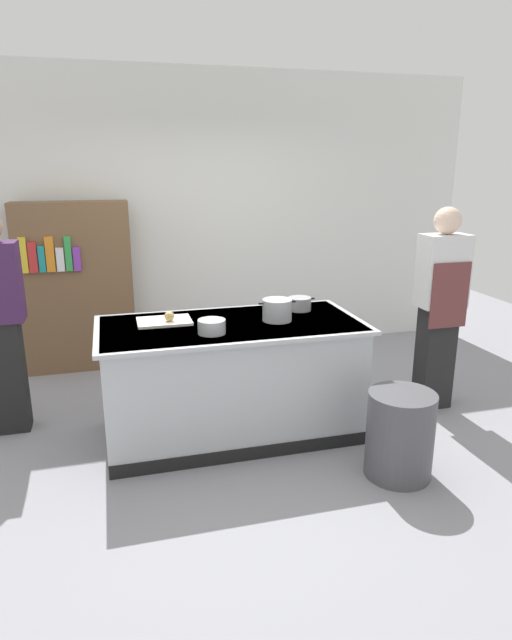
{
  "coord_description": "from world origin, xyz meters",
  "views": [
    {
      "loc": [
        -0.84,
        -3.82,
        2.05
      ],
      "look_at": [
        0.25,
        0.2,
        0.85
      ],
      "focal_mm": 30.58,
      "sensor_mm": 36.0,
      "label": 1
    }
  ],
  "objects_px": {
    "onion": "(169,316)",
    "bookshelf": "(76,288)",
    "stock_pot": "(277,310)",
    "person_chef": "(440,305)",
    "sauce_pan": "(300,304)",
    "mixing_bowl": "(212,327)",
    "trash_bin": "(400,434)"
  },
  "relations": [
    {
      "from": "person_chef",
      "to": "trash_bin",
      "type": "bearing_deg",
      "value": 136.87
    },
    {
      "from": "onion",
      "to": "mixing_bowl",
      "type": "bearing_deg",
      "value": -50.68
    },
    {
      "from": "stock_pot",
      "to": "sauce_pan",
      "type": "xyz_separation_m",
      "value": [
        0.27,
        0.24,
        -0.03
      ]
    },
    {
      "from": "onion",
      "to": "trash_bin",
      "type": "xyz_separation_m",
      "value": [
        1.4,
        -0.99,
        -0.66
      ]
    },
    {
      "from": "trash_bin",
      "to": "bookshelf",
      "type": "xyz_separation_m",
      "value": [
        -2.14,
        2.69,
        0.55
      ]
    },
    {
      "from": "stock_pot",
      "to": "person_chef",
      "type": "height_order",
      "value": "person_chef"
    },
    {
      "from": "stock_pot",
      "to": "trash_bin",
      "type": "xyz_separation_m",
      "value": [
        0.6,
        -0.87,
        -0.68
      ]
    },
    {
      "from": "mixing_bowl",
      "to": "person_chef",
      "type": "height_order",
      "value": "person_chef"
    },
    {
      "from": "stock_pot",
      "to": "mixing_bowl",
      "type": "bearing_deg",
      "value": -160.45
    },
    {
      "from": "stock_pot",
      "to": "sauce_pan",
      "type": "bearing_deg",
      "value": 42.22
    },
    {
      "from": "sauce_pan",
      "to": "mixing_bowl",
      "type": "height_order",
      "value": "sauce_pan"
    },
    {
      "from": "onion",
      "to": "person_chef",
      "type": "relative_size",
      "value": 0.04
    },
    {
      "from": "onion",
      "to": "stock_pot",
      "type": "xyz_separation_m",
      "value": [
        0.8,
        -0.12,
        0.02
      ]
    },
    {
      "from": "person_chef",
      "to": "bookshelf",
      "type": "xyz_separation_m",
      "value": [
        -2.99,
        1.77,
        -0.06
      ]
    },
    {
      "from": "onion",
      "to": "bookshelf",
      "type": "xyz_separation_m",
      "value": [
        -0.74,
        1.7,
        -0.11
      ]
    },
    {
      "from": "stock_pot",
      "to": "trash_bin",
      "type": "height_order",
      "value": "stock_pot"
    },
    {
      "from": "mixing_bowl",
      "to": "stock_pot",
      "type": "bearing_deg",
      "value": 19.55
    },
    {
      "from": "stock_pot",
      "to": "mixing_bowl",
      "type": "distance_m",
      "value": 0.57
    },
    {
      "from": "trash_bin",
      "to": "person_chef",
      "type": "height_order",
      "value": "person_chef"
    },
    {
      "from": "onion",
      "to": "stock_pot",
      "type": "distance_m",
      "value": 0.81
    },
    {
      "from": "stock_pot",
      "to": "sauce_pan",
      "type": "height_order",
      "value": "stock_pot"
    },
    {
      "from": "mixing_bowl",
      "to": "bookshelf",
      "type": "height_order",
      "value": "bookshelf"
    },
    {
      "from": "bookshelf",
      "to": "sauce_pan",
      "type": "bearing_deg",
      "value": -41.1
    },
    {
      "from": "onion",
      "to": "mixing_bowl",
      "type": "height_order",
      "value": "mixing_bowl"
    },
    {
      "from": "onion",
      "to": "mixing_bowl",
      "type": "xyz_separation_m",
      "value": [
        0.26,
        -0.32,
        -0.01
      ]
    },
    {
      "from": "stock_pot",
      "to": "sauce_pan",
      "type": "distance_m",
      "value": 0.36
    },
    {
      "from": "trash_bin",
      "to": "bookshelf",
      "type": "bearing_deg",
      "value": 128.58
    },
    {
      "from": "sauce_pan",
      "to": "bookshelf",
      "type": "height_order",
      "value": "bookshelf"
    },
    {
      "from": "trash_bin",
      "to": "onion",
      "type": "bearing_deg",
      "value": 144.71
    },
    {
      "from": "mixing_bowl",
      "to": "bookshelf",
      "type": "bearing_deg",
      "value": 116.47
    },
    {
      "from": "trash_bin",
      "to": "person_chef",
      "type": "distance_m",
      "value": 1.39
    },
    {
      "from": "onion",
      "to": "trash_bin",
      "type": "bearing_deg",
      "value": -35.29
    }
  ]
}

